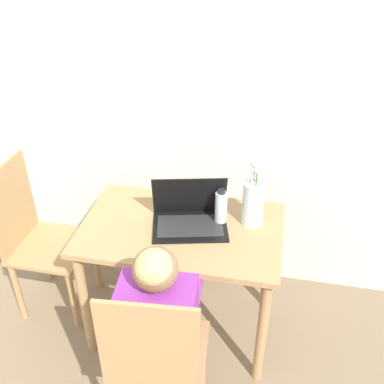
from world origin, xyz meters
name	(u,v)px	position (x,y,z in m)	size (l,w,h in m)	color
wall_back	(205,87)	(0.00, 2.23, 1.25)	(6.40, 0.05, 2.50)	silver
dining_table	(181,244)	(-0.02, 1.69, 0.60)	(1.01, 0.63, 0.71)	tan
chair_occupied	(157,362)	(0.01, 1.07, 0.48)	(0.43, 0.43, 0.94)	tan
chair_spare	(39,239)	(-0.86, 1.72, 0.48)	(0.40, 0.40, 0.94)	tan
person_seated	(161,312)	(0.00, 1.19, 0.64)	(0.35, 0.45, 1.02)	purple
laptop	(190,214)	(0.02, 1.73, 0.77)	(0.42, 0.34, 0.25)	black
flower_vase	(253,201)	(0.32, 1.80, 0.84)	(0.11, 0.11, 0.35)	silver
water_bottle	(221,207)	(0.17, 1.77, 0.80)	(0.06, 0.06, 0.20)	silver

